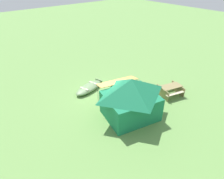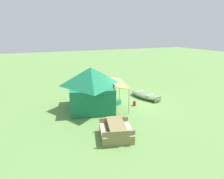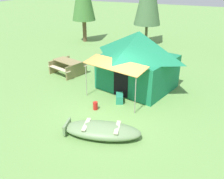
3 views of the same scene
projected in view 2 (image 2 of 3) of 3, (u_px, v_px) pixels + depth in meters
name	position (u px, v px, depth m)	size (l,w,h in m)	color
ground_plane	(127.00, 103.00, 13.96)	(80.00, 80.00, 0.00)	#66944A
beached_rowboat	(145.00, 95.00, 14.85)	(2.87, 1.71, 0.44)	#6B8A5B
canvas_cabin_tent	(91.00, 87.00, 12.59)	(3.94, 4.30, 2.74)	#1A764D
picnic_table	(116.00, 129.00, 9.22)	(1.96, 1.85, 0.76)	olive
cooler_box	(117.00, 102.00, 13.49)	(0.57, 0.30, 0.35)	#278966
fuel_can	(134.00, 103.00, 13.34)	(0.20, 0.20, 0.33)	red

